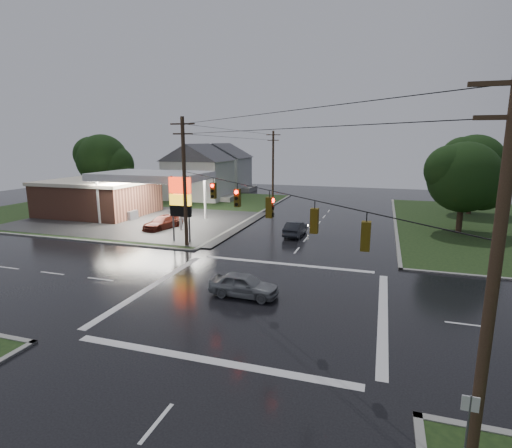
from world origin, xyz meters
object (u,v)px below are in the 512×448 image
(house_far, at_px, (222,166))
(tree_ne_far, at_px, (475,165))
(utility_pole_nw, at_px, (184,181))
(car_north, at_px, (295,229))
(house_near, at_px, (199,171))
(tree_nw_behind, at_px, (103,160))
(car_pump, at_px, (163,222))
(utility_pole_n, at_px, (273,165))
(utility_pole_se, at_px, (495,270))
(gas_station, at_px, (106,195))
(pylon_sign, at_px, (180,199))
(tree_ne_near, at_px, (466,178))
(car_crossing, at_px, (244,285))

(house_far, xyz_separation_m, tree_ne_far, (39.10, -14.01, 1.77))
(utility_pole_nw, distance_m, car_north, 11.77)
(utility_pole_nw, bearing_deg, house_near, 113.37)
(tree_nw_behind, relative_size, car_pump, 2.09)
(car_pump, bearing_deg, house_far, 117.03)
(house_far, bearing_deg, utility_pole_n, -38.77)
(tree_nw_behind, relative_size, car_north, 2.38)
(utility_pole_se, xyz_separation_m, tree_nw_behind, (-43.34, 39.49, 0.46))
(utility_pole_se, xyz_separation_m, utility_pole_n, (-19.00, 47.50, -0.25))
(gas_station, bearing_deg, pylon_sign, -31.22)
(house_near, height_order, house_far, same)
(utility_pole_n, bearing_deg, gas_station, -131.47)
(utility_pole_nw, bearing_deg, gas_station, 147.77)
(pylon_sign, height_order, tree_ne_near, tree_ne_near)
(utility_pole_se, xyz_separation_m, car_north, (-10.75, 25.72, -5.03))
(house_far, height_order, tree_nw_behind, tree_nw_behind)
(car_north, bearing_deg, pylon_sign, 34.66)
(utility_pole_se, bearing_deg, tree_nw_behind, 137.66)
(pylon_sign, relative_size, tree_ne_far, 0.61)
(pylon_sign, height_order, utility_pole_n, utility_pole_n)
(tree_nw_behind, bearing_deg, utility_pole_se, -42.34)
(utility_pole_n, relative_size, house_far, 0.95)
(pylon_sign, xyz_separation_m, tree_ne_near, (24.64, 11.49, 1.55))
(house_far, height_order, tree_ne_near, tree_ne_near)
(utility_pole_nw, bearing_deg, utility_pole_se, -45.00)
(house_near, bearing_deg, tree_nw_behind, -155.02)
(tree_ne_far, distance_m, car_pump, 37.82)
(utility_pole_nw, bearing_deg, tree_nw_behind, 139.90)
(house_far, height_order, car_pump, house_far)
(car_north, bearing_deg, car_crossing, 94.19)
(tree_nw_behind, xyz_separation_m, car_crossing, (32.95, -29.87, -5.47))
(utility_pole_se, height_order, car_crossing, utility_pole_se)
(utility_pole_n, distance_m, car_crossing, 39.13)
(utility_pole_n, xyz_separation_m, tree_ne_near, (23.64, -16.01, 0.09))
(tree_ne_far, xyz_separation_m, car_north, (-18.40, -17.77, -5.49))
(tree_nw_behind, bearing_deg, gas_station, -51.58)
(gas_station, relative_size, house_near, 2.37)
(car_north, bearing_deg, tree_nw_behind, -19.98)
(gas_station, relative_size, utility_pole_n, 2.50)
(gas_station, distance_m, car_north, 24.74)
(utility_pole_nw, distance_m, tree_ne_far, 36.20)
(utility_pole_nw, bearing_deg, car_north, 39.17)
(tree_ne_far, bearing_deg, utility_pole_nw, -137.41)
(utility_pole_se, height_order, tree_ne_near, utility_pole_se)
(house_near, relative_size, tree_ne_near, 1.23)
(tree_ne_far, xyz_separation_m, car_pump, (-32.21, -19.05, -5.49))
(tree_nw_behind, bearing_deg, pylon_sign, -39.87)
(utility_pole_se, bearing_deg, utility_pole_n, 111.80)
(utility_pole_nw, xyz_separation_m, tree_ne_near, (23.64, 12.49, -0.16))
(tree_nw_behind, bearing_deg, tree_ne_near, -9.47)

